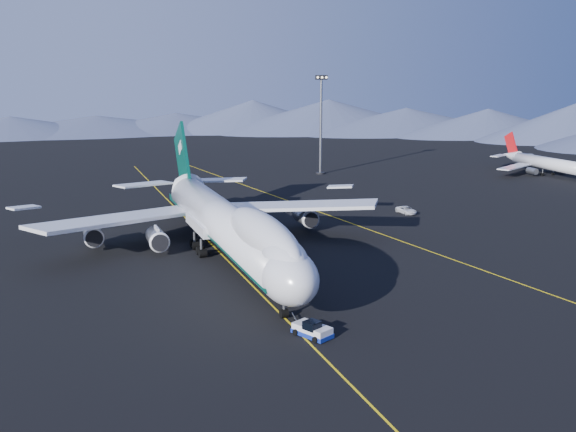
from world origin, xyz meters
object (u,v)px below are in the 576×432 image
object	(u,v)px
service_van	(406,210)
floodlight_mast	(321,125)
second_jet	(549,164)
boeing_747	(225,223)
pushback_tug	(312,331)

from	to	relation	value
service_van	floodlight_mast	bearing A→B (deg)	81.32
second_jet	floodlight_mast	xyz separation A→B (m)	(-59.60, 26.06, 10.84)
second_jet	boeing_747	bearing A→B (deg)	-131.97
pushback_tug	second_jet	size ratio (longest dim) A/B	0.13
second_jet	floodlight_mast	bearing A→B (deg)	179.97
pushback_tug	floodlight_mast	bearing A→B (deg)	41.39
pushback_tug	second_jet	bearing A→B (deg)	12.57
boeing_747	service_van	world-z (taller)	boeing_747
boeing_747	second_jet	distance (m)	118.91
pushback_tug	service_van	xyz separation A→B (m)	(42.90, 52.08, 0.10)
second_jet	pushback_tug	bearing A→B (deg)	-119.01
floodlight_mast	boeing_747	bearing A→B (deg)	-122.87
second_jet	service_van	size ratio (longest dim) A/B	7.57
boeing_747	second_jet	world-z (taller)	boeing_747
boeing_747	second_jet	xyz separation A→B (m)	(108.22, 49.19, -2.44)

